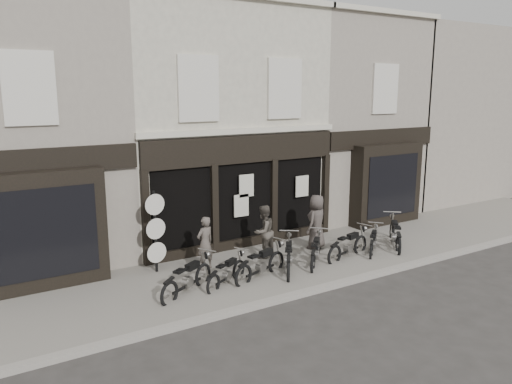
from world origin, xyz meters
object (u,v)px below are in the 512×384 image
motorcycle_4 (316,254)px  man_right (317,222)px  motorcycle_7 (395,237)px  man_centre (264,232)px  motorcycle_3 (289,259)px  motorcycle_2 (261,267)px  man_left (205,243)px  motorcycle_6 (373,244)px  motorcycle_0 (188,281)px  motorcycle_1 (227,275)px  motorcycle_5 (348,248)px  advert_sign_post (156,235)px

motorcycle_4 → man_right: 1.56m
motorcycle_7 → man_right: man_right is taller
man_centre → motorcycle_3: bearing=73.2°
motorcycle_2 → motorcycle_4: 2.08m
man_left → motorcycle_6: bearing=150.8°
motorcycle_0 → motorcycle_4: motorcycle_0 is taller
motorcycle_1 → man_left: 1.43m
man_left → motorcycle_4: bearing=143.2°
motorcycle_5 → man_centre: size_ratio=1.23×
motorcycle_5 → motorcycle_7: size_ratio=1.10×
motorcycle_2 → motorcycle_7: (5.46, 0.04, 0.02)m
motorcycle_1 → motorcycle_7: size_ratio=0.90×
motorcycle_3 → motorcycle_6: bearing=-55.2°
motorcycle_5 → motorcycle_3: bearing=164.4°
motorcycle_1 → motorcycle_6: bearing=-29.5°
motorcycle_1 → man_right: bearing=-12.8°
motorcycle_0 → motorcycle_2: motorcycle_2 is taller
motorcycle_7 → motorcycle_3: bearing=129.1°
motorcycle_1 → motorcycle_4: motorcycle_4 is taller
motorcycle_1 → motorcycle_7: motorcycle_7 is taller
motorcycle_0 → motorcycle_5: (5.55, -0.07, -0.00)m
motorcycle_3 → motorcycle_6: motorcycle_3 is taller
motorcycle_2 → motorcycle_5: size_ratio=1.00×
motorcycle_2 → motorcycle_6: (4.40, 0.00, -0.05)m
motorcycle_6 → man_centre: man_centre is taller
motorcycle_0 → motorcycle_1: bearing=-29.9°
motorcycle_3 → advert_sign_post: advert_sign_post is taller
motorcycle_5 → man_left: (-4.39, 1.37, 0.52)m
motorcycle_0 → motorcycle_2: (2.24, -0.07, 0.00)m
motorcycle_3 → motorcycle_4: size_ratio=1.18×
motorcycle_1 → motorcycle_2: (1.07, -0.07, 0.05)m
motorcycle_3 → motorcycle_7: motorcycle_7 is taller
motorcycle_3 → advert_sign_post: bearing=97.3°
motorcycle_1 → man_right: (4.04, 1.16, 0.68)m
motorcycle_7 → man_centre: bearing=112.8°
motorcycle_7 → advert_sign_post: 8.12m
motorcycle_2 → motorcycle_4: motorcycle_2 is taller
motorcycle_1 → motorcycle_7: (6.53, -0.02, 0.08)m
motorcycle_4 → man_right: bearing=5.7°
man_left → motorcycle_5: bearing=147.5°
motorcycle_0 → motorcycle_4: 4.32m
motorcycle_2 → man_centre: 1.77m
motorcycle_1 → man_right: man_right is taller
motorcycle_5 → advert_sign_post: advert_sign_post is taller
man_left → motorcycle_0: bearing=33.2°
motorcycle_7 → motorcycle_6: bearing=131.5°
advert_sign_post → motorcycle_2: bearing=-47.4°
man_right → advert_sign_post: bearing=-31.7°
motorcycle_2 → man_right: 3.28m
motorcycle_0 → motorcycle_3: (3.25, -0.01, 0.01)m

